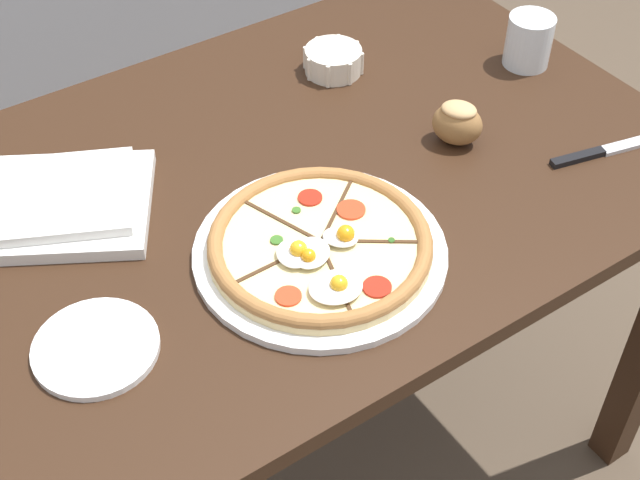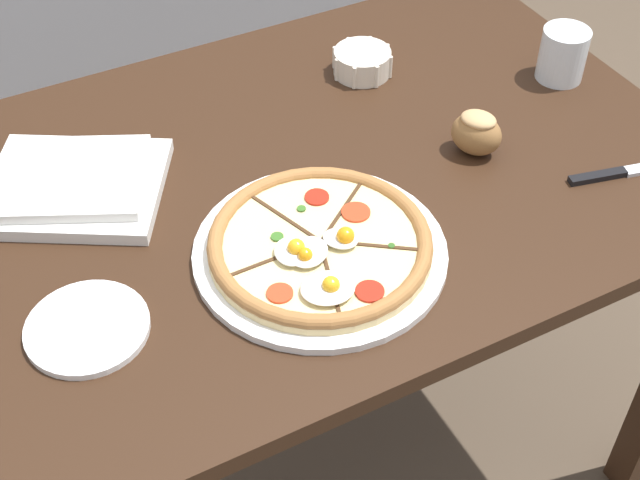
% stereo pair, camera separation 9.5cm
% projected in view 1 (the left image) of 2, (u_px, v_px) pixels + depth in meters
% --- Properties ---
extents(ground_plane, '(12.00, 12.00, 0.00)m').
position_uv_depth(ground_plane, '(298.00, 455.00, 1.89)').
color(ground_plane, brown).
extents(dining_table, '(1.22, 0.81, 0.78)m').
position_uv_depth(dining_table, '(291.00, 232.00, 1.43)').
color(dining_table, '#331E11').
rests_on(dining_table, ground_plane).
extents(pizza, '(0.35, 0.35, 0.05)m').
position_uv_depth(pizza, '(320.00, 247.00, 1.21)').
color(pizza, white).
rests_on(pizza, dining_table).
extents(ramekin_bowl, '(0.11, 0.11, 0.04)m').
position_uv_depth(ramekin_bowl, '(333.00, 60.00, 1.53)').
color(ramekin_bowl, silver).
rests_on(ramekin_bowl, dining_table).
extents(napkin_folded, '(0.33, 0.32, 0.04)m').
position_uv_depth(napkin_folded, '(60.00, 202.00, 1.28)').
color(napkin_folded, silver).
rests_on(napkin_folded, dining_table).
extents(bread_piece_near, '(0.09, 0.10, 0.07)m').
position_uv_depth(bread_piece_near, '(457.00, 122.00, 1.38)').
color(bread_piece_near, olive).
rests_on(bread_piece_near, dining_table).
extents(knife_main, '(0.22, 0.07, 0.01)m').
position_uv_depth(knife_main, '(611.00, 149.00, 1.38)').
color(knife_main, silver).
rests_on(knife_main, dining_table).
extents(water_glass, '(0.08, 0.08, 0.09)m').
position_uv_depth(water_glass, '(528.00, 43.00, 1.54)').
color(water_glass, white).
rests_on(water_glass, dining_table).
extents(side_saucer, '(0.16, 0.16, 0.01)m').
position_uv_depth(side_saucer, '(96.00, 348.00, 1.10)').
color(side_saucer, white).
rests_on(side_saucer, dining_table).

